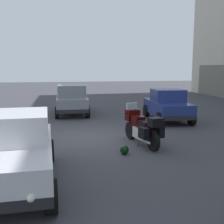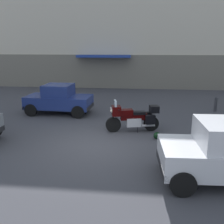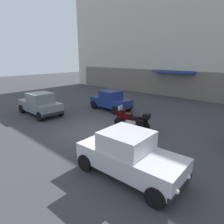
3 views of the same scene
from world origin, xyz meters
name	(u,v)px [view 3 (image 3 of 3)]	position (x,y,z in m)	size (l,w,h in m)	color
ground_plane	(95,132)	(0.00, 0.00, 0.00)	(80.00, 80.00, 0.00)	#38383D
building_facade_rear	(197,35)	(0.00, 13.87, 6.29)	(35.15, 3.40, 12.68)	beige
motorcycle	(132,120)	(1.31, 1.70, 0.62)	(2.24, 0.99, 1.36)	black
helmet	(137,136)	(2.25, 0.88, 0.14)	(0.28, 0.28, 0.28)	black
car_hatchback_near	(129,155)	(3.98, -2.05, 0.81)	(3.93, 1.93, 1.64)	silver
car_compact_side	(111,100)	(-2.71, 4.19, 0.77)	(3.53, 1.85, 1.56)	navy
car_wagon_end	(40,104)	(-5.58, -0.38, 0.81)	(3.90, 1.83, 1.64)	slate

